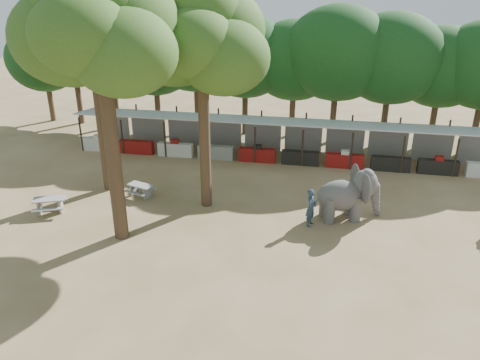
% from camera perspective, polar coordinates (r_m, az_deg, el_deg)
% --- Properties ---
extents(ground, '(100.00, 100.00, 0.00)m').
position_cam_1_polar(ground, '(19.24, 0.06, -11.50)').
color(ground, brown).
rests_on(ground, ground).
extents(vendor_stalls, '(28.00, 2.99, 2.80)m').
position_cam_1_polar(vendor_stalls, '(31.11, 4.96, 4.73)').
color(vendor_stalls, '#A7A9AF').
rests_on(vendor_stalls, ground).
extents(yard_tree_left, '(7.10, 6.90, 11.02)m').
position_cam_1_polar(yard_tree_left, '(25.94, -17.66, 16.02)').
color(yard_tree_left, '#332316').
rests_on(yard_tree_left, ground).
extents(yard_tree_center, '(7.10, 6.90, 12.04)m').
position_cam_1_polar(yard_tree_center, '(20.04, -16.94, 17.24)').
color(yard_tree_center, '#332316').
rests_on(yard_tree_center, ground).
extents(yard_tree_back, '(7.10, 6.90, 11.36)m').
position_cam_1_polar(yard_tree_back, '(22.73, -4.92, 16.98)').
color(yard_tree_back, '#332316').
rests_on(yard_tree_back, ground).
extents(backdrop_trees, '(46.46, 5.95, 8.33)m').
position_cam_1_polar(backdrop_trees, '(35.11, 6.20, 14.07)').
color(backdrop_trees, '#332316').
rests_on(backdrop_trees, ground).
extents(elephant, '(3.47, 2.60, 2.58)m').
position_cam_1_polar(elephant, '(23.56, 13.14, -1.70)').
color(elephant, '#444142').
rests_on(elephant, ground).
extents(handler, '(0.60, 0.77, 1.89)m').
position_cam_1_polar(handler, '(22.65, 8.66, -3.34)').
color(handler, '#26384C').
rests_on(handler, ground).
extents(picnic_table_near, '(1.96, 1.88, 0.78)m').
position_cam_1_polar(picnic_table_near, '(25.71, -22.17, -2.64)').
color(picnic_table_near, gray).
rests_on(picnic_table_near, ground).
extents(picnic_table_far, '(1.69, 1.60, 0.69)m').
position_cam_1_polar(picnic_table_far, '(26.18, -12.02, -1.04)').
color(picnic_table_far, gray).
rests_on(picnic_table_far, ground).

